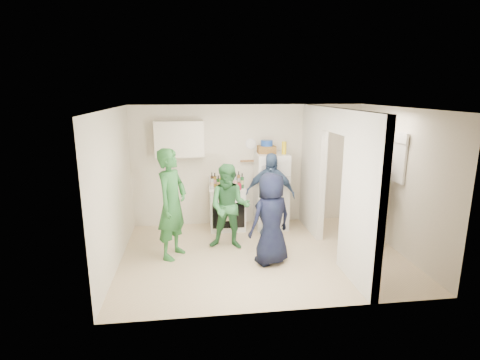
# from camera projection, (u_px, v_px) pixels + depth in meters

# --- Properties ---
(floor) EXTENTS (4.80, 4.80, 0.00)m
(floor) POSITION_uv_depth(u_px,v_px,m) (262.00, 255.00, 6.48)
(floor) COLOR beige
(floor) RESTS_ON ground
(wall_back) EXTENTS (4.80, 0.00, 4.80)m
(wall_back) POSITION_uv_depth(u_px,v_px,m) (248.00, 165.00, 7.83)
(wall_back) COLOR silver
(wall_back) RESTS_ON floor
(wall_front) EXTENTS (4.80, 0.00, 4.80)m
(wall_front) POSITION_uv_depth(u_px,v_px,m) (290.00, 219.00, 4.55)
(wall_front) COLOR silver
(wall_front) RESTS_ON floor
(wall_left) EXTENTS (0.00, 3.40, 3.40)m
(wall_left) POSITION_uv_depth(u_px,v_px,m) (114.00, 190.00, 5.89)
(wall_left) COLOR silver
(wall_left) RESTS_ON floor
(wall_right) EXTENTS (0.00, 3.40, 3.40)m
(wall_right) POSITION_uv_depth(u_px,v_px,m) (399.00, 181.00, 6.48)
(wall_right) COLOR silver
(wall_right) RESTS_ON floor
(ceiling) EXTENTS (4.80, 4.80, 0.00)m
(ceiling) POSITION_uv_depth(u_px,v_px,m) (265.00, 108.00, 5.90)
(ceiling) COLOR white
(ceiling) RESTS_ON wall_back
(partition_pier_back) EXTENTS (0.12, 1.20, 2.50)m
(partition_pier_back) POSITION_uv_depth(u_px,v_px,m) (313.00, 170.00, 7.40)
(partition_pier_back) COLOR silver
(partition_pier_back) RESTS_ON floor
(partition_pier_front) EXTENTS (0.12, 1.20, 2.50)m
(partition_pier_front) POSITION_uv_depth(u_px,v_px,m) (362.00, 201.00, 5.28)
(partition_pier_front) COLOR silver
(partition_pier_front) RESTS_ON floor
(partition_header) EXTENTS (0.12, 1.00, 0.40)m
(partition_header) POSITION_uv_depth(u_px,v_px,m) (337.00, 120.00, 6.09)
(partition_header) COLOR silver
(partition_header) RESTS_ON partition_pier_back
(stove) EXTENTS (0.73, 0.61, 0.87)m
(stove) POSITION_uv_depth(u_px,v_px,m) (227.00, 208.00, 7.64)
(stove) COLOR white
(stove) RESTS_ON floor
(upper_cabinet) EXTENTS (0.95, 0.34, 0.70)m
(upper_cabinet) POSITION_uv_depth(u_px,v_px,m) (179.00, 139.00, 7.34)
(upper_cabinet) COLOR silver
(upper_cabinet) RESTS_ON wall_back
(fridge) EXTENTS (0.64, 0.62, 1.55)m
(fridge) POSITION_uv_depth(u_px,v_px,m) (271.00, 191.00, 7.64)
(fridge) COLOR silver
(fridge) RESTS_ON floor
(wicker_basket) EXTENTS (0.35, 0.25, 0.15)m
(wicker_basket) POSITION_uv_depth(u_px,v_px,m) (267.00, 150.00, 7.48)
(wicker_basket) COLOR brown
(wicker_basket) RESTS_ON fridge
(blue_bowl) EXTENTS (0.24, 0.24, 0.11)m
(blue_bowl) POSITION_uv_depth(u_px,v_px,m) (267.00, 143.00, 7.45)
(blue_bowl) COLOR navy
(blue_bowl) RESTS_ON wicker_basket
(yellow_cup_stack_top) EXTENTS (0.09, 0.09, 0.25)m
(yellow_cup_stack_top) POSITION_uv_depth(u_px,v_px,m) (284.00, 148.00, 7.37)
(yellow_cup_stack_top) COLOR gold
(yellow_cup_stack_top) RESTS_ON fridge
(wall_clock) EXTENTS (0.22, 0.02, 0.22)m
(wall_clock) POSITION_uv_depth(u_px,v_px,m) (251.00, 144.00, 7.71)
(wall_clock) COLOR white
(wall_clock) RESTS_ON wall_back
(spice_shelf) EXTENTS (0.35, 0.08, 0.03)m
(spice_shelf) POSITION_uv_depth(u_px,v_px,m) (249.00, 161.00, 7.76)
(spice_shelf) COLOR olive
(spice_shelf) RESTS_ON wall_back
(nook_window) EXTENTS (0.03, 0.70, 0.80)m
(nook_window) POSITION_uv_depth(u_px,v_px,m) (395.00, 156.00, 6.58)
(nook_window) COLOR black
(nook_window) RESTS_ON wall_right
(nook_window_frame) EXTENTS (0.04, 0.76, 0.86)m
(nook_window_frame) POSITION_uv_depth(u_px,v_px,m) (394.00, 156.00, 6.58)
(nook_window_frame) COLOR white
(nook_window_frame) RESTS_ON wall_right
(nook_valance) EXTENTS (0.04, 0.82, 0.18)m
(nook_valance) POSITION_uv_depth(u_px,v_px,m) (394.00, 136.00, 6.49)
(nook_valance) COLOR white
(nook_valance) RESTS_ON wall_right
(yellow_cup_stack_stove) EXTENTS (0.09, 0.09, 0.25)m
(yellow_cup_stack_stove) POSITION_uv_depth(u_px,v_px,m) (222.00, 184.00, 7.28)
(yellow_cup_stack_stove) COLOR yellow
(yellow_cup_stack_stove) RESTS_ON stove
(red_cup) EXTENTS (0.09, 0.09, 0.12)m
(red_cup) POSITION_uv_depth(u_px,v_px,m) (239.00, 187.00, 7.36)
(red_cup) COLOR #BD0C2F
(red_cup) RESTS_ON stove
(person_green_left) EXTENTS (0.71, 0.81, 1.87)m
(person_green_left) POSITION_uv_depth(u_px,v_px,m) (172.00, 204.00, 6.22)
(person_green_left) COLOR #296734
(person_green_left) RESTS_ON floor
(person_green_center) EXTENTS (0.86, 0.74, 1.54)m
(person_green_center) POSITION_uv_depth(u_px,v_px,m) (229.00, 207.00, 6.61)
(person_green_center) COLOR #32733B
(person_green_center) RESTS_ON floor
(person_denim) EXTENTS (1.03, 0.68, 1.63)m
(person_denim) POSITION_uv_depth(u_px,v_px,m) (270.00, 194.00, 7.24)
(person_denim) COLOR #3B5981
(person_denim) RESTS_ON floor
(person_navy) EXTENTS (0.88, 0.75, 1.52)m
(person_navy) POSITION_uv_depth(u_px,v_px,m) (271.00, 219.00, 6.02)
(person_navy) COLOR black
(person_navy) RESTS_ON floor
(person_nook) EXTENTS (0.80, 1.19, 1.70)m
(person_nook) POSITION_uv_depth(u_px,v_px,m) (369.00, 201.00, 6.70)
(person_nook) COLOR black
(person_nook) RESTS_ON floor
(bottle_a) EXTENTS (0.06, 0.06, 0.29)m
(bottle_a) POSITION_uv_depth(u_px,v_px,m) (212.00, 180.00, 7.58)
(bottle_a) COLOR brown
(bottle_a) RESTS_ON stove
(bottle_b) EXTENTS (0.08, 0.08, 0.27)m
(bottle_b) POSITION_uv_depth(u_px,v_px,m) (218.00, 182.00, 7.41)
(bottle_b) COLOR #184A1A
(bottle_b) RESTS_ON stove
(bottle_c) EXTENTS (0.06, 0.06, 0.29)m
(bottle_c) POSITION_uv_depth(u_px,v_px,m) (222.00, 179.00, 7.64)
(bottle_c) COLOR silver
(bottle_c) RESTS_ON stove
(bottle_d) EXTENTS (0.08, 0.08, 0.27)m
(bottle_d) POSITION_uv_depth(u_px,v_px,m) (229.00, 182.00, 7.45)
(bottle_d) COLOR brown
(bottle_d) RESTS_ON stove
(bottle_e) EXTENTS (0.07, 0.07, 0.29)m
(bottle_e) POSITION_uv_depth(u_px,v_px,m) (231.00, 179.00, 7.68)
(bottle_e) COLOR #B0BBC4
(bottle_e) RESTS_ON stove
(bottle_f) EXTENTS (0.07, 0.07, 0.27)m
(bottle_f) POSITION_uv_depth(u_px,v_px,m) (236.00, 180.00, 7.56)
(bottle_f) COLOR #12331D
(bottle_f) RESTS_ON stove
(bottle_g) EXTENTS (0.06, 0.06, 0.30)m
(bottle_g) POSITION_uv_depth(u_px,v_px,m) (239.00, 178.00, 7.68)
(bottle_g) COLOR olive
(bottle_g) RESTS_ON stove
(bottle_h) EXTENTS (0.08, 0.08, 0.28)m
(bottle_h) POSITION_uv_depth(u_px,v_px,m) (212.00, 182.00, 7.36)
(bottle_h) COLOR #B2B5BF
(bottle_h) RESTS_ON stove
(bottle_i) EXTENTS (0.06, 0.06, 0.26)m
(bottle_i) POSITION_uv_depth(u_px,v_px,m) (228.00, 180.00, 7.59)
(bottle_i) COLOR brown
(bottle_i) RESTS_ON stove
(bottle_j) EXTENTS (0.07, 0.07, 0.30)m
(bottle_j) POSITION_uv_depth(u_px,v_px,m) (242.00, 181.00, 7.46)
(bottle_j) COLOR #1C5429
(bottle_j) RESTS_ON stove
(bottle_k) EXTENTS (0.07, 0.07, 0.30)m
(bottle_k) POSITION_uv_depth(u_px,v_px,m) (215.00, 180.00, 7.53)
(bottle_k) COLOR olive
(bottle_k) RESTS_ON stove
(bottle_l) EXTENTS (0.06, 0.06, 0.33)m
(bottle_l) POSITION_uv_depth(u_px,v_px,m) (235.00, 181.00, 7.39)
(bottle_l) COLOR gray
(bottle_l) RESTS_ON stove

